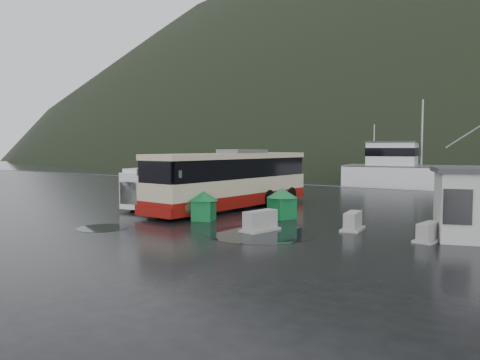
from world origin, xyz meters
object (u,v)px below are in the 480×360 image
Objects in this scene: waste_bin_left at (204,220)px; waste_bin_right at (282,219)px; dome_tent at (185,217)px; jersey_barrier_c at (428,241)px; coach_bus at (232,208)px; jersey_barrier_a at (260,231)px; fishing_trawler at (451,185)px; white_van at (164,207)px; jersey_barrier_b at (353,230)px.

waste_bin_left is 3.84m from waste_bin_right.
dome_tent reaches higher than jersey_barrier_c.
coach_bus reaches higher than jersey_barrier_a.
fishing_trawler reaches higher than dome_tent.
waste_bin_left is 0.06× the size of fishing_trawler.
waste_bin_right is 0.06× the size of fishing_trawler.
white_van is 9.35m from jersey_barrier_a.
jersey_barrier_c is at bearing -12.78° from jersey_barrier_b.
waste_bin_left is at bearing -34.62° from white_van.
waste_bin_right reaches higher than dome_tent.
jersey_barrier_c is at bearing -14.50° from waste_bin_right.
jersey_barrier_c is at bearing 14.68° from jersey_barrier_a.
jersey_barrier_b is 3.28m from jersey_barrier_c.
coach_bus is 4.67m from waste_bin_right.
waste_bin_right is 4.82m from dome_tent.
coach_bus is at bearing 161.94° from jersey_barrier_c.
white_van is 15.11m from jersey_barrier_c.
white_van is 5.54m from waste_bin_left.
jersey_barrier_a is at bearing -29.31° from white_van.
waste_bin_right is (4.28, -1.88, 0.00)m from coach_bus.
dome_tent is (-1.35, 0.19, 0.00)m from waste_bin_left.
white_van reaches higher than jersey_barrier_a.
waste_bin_right is 3.64m from jersey_barrier_a.
waste_bin_right is at bearing 104.34° from jersey_barrier_a.
jersey_barrier_b is (3.13, 2.38, 0.00)m from jersey_barrier_a.
dome_tent is (-4.20, -2.38, 0.00)m from waste_bin_right.
coach_bus is 2.12× the size of white_van.
fishing_trawler is at bearing 91.82° from jersey_barrier_b.
waste_bin_right is at bearing 164.15° from jersey_barrier_b.
jersey_barrier_a is (0.90, -3.52, 0.00)m from waste_bin_right.
waste_bin_left reaches higher than jersey_barrier_c.
jersey_barrier_b is 1.09× the size of jersey_barrier_c.
jersey_barrier_c is 0.06× the size of fishing_trawler.
jersey_barrier_a is (5.10, -1.14, 0.00)m from dome_tent.
waste_bin_left is 0.90× the size of jersey_barrier_b.
jersey_barrier_b is at bearing 37.28° from jersey_barrier_a.
jersey_barrier_b is at bearing -96.34° from fishing_trawler.
jersey_barrier_c is at bearing -14.38° from white_van.
jersey_barrier_a is (3.75, -0.95, 0.00)m from waste_bin_left.
jersey_barrier_a is 1.12× the size of jersey_barrier_b.
coach_bus reaches higher than jersey_barrier_c.
coach_bus is 7.98× the size of waste_bin_right.
jersey_barrier_a is at bearing -142.72° from jersey_barrier_b.
jersey_barrier_c is (11.50, -3.75, 0.00)m from coach_bus.
white_van is at bearing 152.82° from waste_bin_left.
fishing_trawler is at bearing 76.21° from dome_tent.
jersey_barrier_a is at bearing -165.32° from jersey_barrier_c.
waste_bin_left reaches higher than jersey_barrier_a.
jersey_barrier_c is at bearing -90.19° from fishing_trawler.
jersey_barrier_a is at bearing -75.66° from waste_bin_right.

